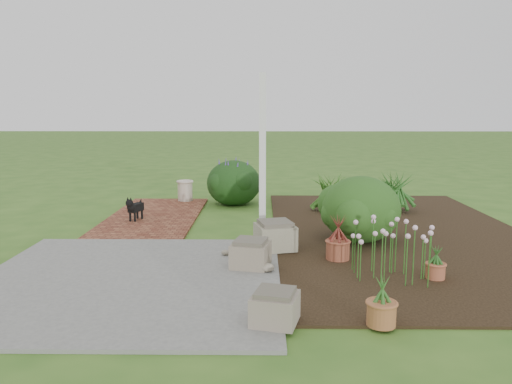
{
  "coord_description": "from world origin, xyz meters",
  "views": [
    {
      "loc": [
        0.29,
        -7.27,
        1.96
      ],
      "look_at": [
        0.2,
        0.4,
        0.7
      ],
      "focal_mm": 35.0,
      "sensor_mm": 36.0,
      "label": 1
    }
  ],
  "objects_px": {
    "black_dog": "(135,207)",
    "evergreen_shrub": "(361,207)",
    "cream_ceramic_urn": "(185,191)",
    "stone_trough_near": "(275,309)"
  },
  "relations": [
    {
      "from": "stone_trough_near",
      "to": "black_dog",
      "type": "distance_m",
      "value": 4.86
    },
    {
      "from": "stone_trough_near",
      "to": "cream_ceramic_urn",
      "type": "relative_size",
      "value": 0.95
    },
    {
      "from": "cream_ceramic_urn",
      "to": "evergreen_shrub",
      "type": "xyz_separation_m",
      "value": [
        3.13,
        -3.21,
        0.28
      ]
    },
    {
      "from": "stone_trough_near",
      "to": "black_dog",
      "type": "height_order",
      "value": "black_dog"
    },
    {
      "from": "black_dog",
      "to": "evergreen_shrub",
      "type": "bearing_deg",
      "value": 0.65
    },
    {
      "from": "stone_trough_near",
      "to": "evergreen_shrub",
      "type": "distance_m",
      "value": 3.32
    },
    {
      "from": "evergreen_shrub",
      "to": "black_dog",
      "type": "bearing_deg",
      "value": 161.52
    },
    {
      "from": "black_dog",
      "to": "evergreen_shrub",
      "type": "xyz_separation_m",
      "value": [
        3.72,
        -1.24,
        0.25
      ]
    },
    {
      "from": "cream_ceramic_urn",
      "to": "evergreen_shrub",
      "type": "relative_size",
      "value": 0.36
    },
    {
      "from": "black_dog",
      "to": "cream_ceramic_urn",
      "type": "relative_size",
      "value": 1.08
    }
  ]
}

